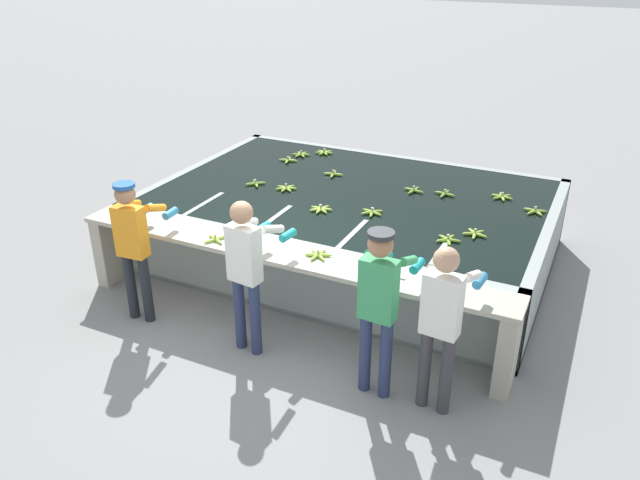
{
  "coord_description": "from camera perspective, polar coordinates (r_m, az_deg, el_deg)",
  "views": [
    {
      "loc": [
        2.85,
        -4.72,
        3.79
      ],
      "look_at": [
        0.0,
        1.17,
        0.63
      ],
      "focal_mm": 35.0,
      "sensor_mm": 36.0,
      "label": 1
    }
  ],
  "objects": [
    {
      "name": "banana_bunch_ledge_1",
      "position": [
        6.29,
        -0.17,
        -1.37
      ],
      "size": [
        0.27,
        0.28,
        0.08
      ],
      "color": "#93BC3D",
      "rests_on": "work_ledge"
    },
    {
      "name": "banana_bunch_floating_0",
      "position": [
        8.52,
        1.23,
        6.06
      ],
      "size": [
        0.28,
        0.28,
        0.08
      ],
      "color": "#93BC3D",
      "rests_on": "wash_tank"
    },
    {
      "name": "knife_0",
      "position": [
        6.03,
        5.91,
        -2.88
      ],
      "size": [
        0.35,
        0.11,
        0.02
      ],
      "color": "silver",
      "rests_on": "work_ledge"
    },
    {
      "name": "worker_3",
      "position": [
        5.35,
        11.11,
        -6.76
      ],
      "size": [
        0.44,
        0.72,
        1.6
      ],
      "color": "#38383D",
      "rests_on": "ground"
    },
    {
      "name": "banana_bunch_floating_7",
      "position": [
        8.06,
        16.31,
        3.82
      ],
      "size": [
        0.28,
        0.27,
        0.08
      ],
      "color": "#8CB738",
      "rests_on": "wash_tank"
    },
    {
      "name": "banana_bunch_floating_4",
      "position": [
        6.96,
        13.98,
        0.57
      ],
      "size": [
        0.28,
        0.27,
        0.08
      ],
      "color": "#93BC3D",
      "rests_on": "wash_tank"
    },
    {
      "name": "banana_bunch_floating_5",
      "position": [
        8.03,
        -3.12,
        4.78
      ],
      "size": [
        0.28,
        0.28,
        0.08
      ],
      "color": "#8CB738",
      "rests_on": "wash_tank"
    },
    {
      "name": "banana_bunch_floating_1",
      "position": [
        8.03,
        8.57,
        4.53
      ],
      "size": [
        0.28,
        0.28,
        0.08
      ],
      "color": "#75A333",
      "rests_on": "wash_tank"
    },
    {
      "name": "banana_bunch_floating_3",
      "position": [
        8.22,
        -5.92,
        5.17
      ],
      "size": [
        0.23,
        0.23,
        0.08
      ],
      "color": "#7FAD33",
      "rests_on": "wash_tank"
    },
    {
      "name": "worker_2",
      "position": [
        5.44,
        5.46,
        -5.29
      ],
      "size": [
        0.43,
        0.72,
        1.64
      ],
      "color": "navy",
      "rests_on": "ground"
    },
    {
      "name": "banana_bunch_ledge_0",
      "position": [
        6.71,
        -9.54,
        0.08
      ],
      "size": [
        0.27,
        0.27,
        0.08
      ],
      "color": "#9EC642",
      "rests_on": "work_ledge"
    },
    {
      "name": "worker_1",
      "position": [
        6.04,
        -6.71,
        -2.16
      ],
      "size": [
        0.46,
        0.73,
        1.63
      ],
      "color": "navy",
      "rests_on": "ground"
    },
    {
      "name": "wash_tank",
      "position": [
        8.12,
        2.9,
        1.41
      ],
      "size": [
        4.91,
        3.34,
        0.9
      ],
      "color": "gray",
      "rests_on": "ground"
    },
    {
      "name": "work_ledge",
      "position": [
        6.52,
        -3.62,
        -3.09
      ],
      "size": [
        4.91,
        0.45,
        0.9
      ],
      "color": "#A8A393",
      "rests_on": "ground"
    },
    {
      "name": "banana_bunch_floating_11",
      "position": [
        9.33,
        -1.74,
        7.83
      ],
      "size": [
        0.28,
        0.28,
        0.08
      ],
      "color": "#7FAD33",
      "rests_on": "wash_tank"
    },
    {
      "name": "worker_0",
      "position": [
        6.82,
        -16.66,
        0.09
      ],
      "size": [
        0.44,
        0.73,
        1.59
      ],
      "color": "#1E2328",
      "rests_on": "ground"
    },
    {
      "name": "banana_bunch_floating_13",
      "position": [
        7.99,
        11.34,
        4.17
      ],
      "size": [
        0.28,
        0.28,
        0.08
      ],
      "color": "#75A333",
      "rests_on": "wash_tank"
    },
    {
      "name": "banana_bunch_floating_9",
      "position": [
        7.32,
        4.78,
        2.56
      ],
      "size": [
        0.28,
        0.28,
        0.08
      ],
      "color": "#7FAD33",
      "rests_on": "wash_tank"
    },
    {
      "name": "banana_bunch_floating_10",
      "position": [
        7.38,
        0.06,
        2.86
      ],
      "size": [
        0.28,
        0.28,
        0.08
      ],
      "color": "#9EC642",
      "rests_on": "wash_tank"
    },
    {
      "name": "banana_bunch_floating_2",
      "position": [
        6.76,
        11.61,
        0.05
      ],
      "size": [
        0.27,
        0.28,
        0.08
      ],
      "color": "#7FAD33",
      "rests_on": "wash_tank"
    },
    {
      "name": "ground_plane",
      "position": [
        6.69,
        -4.41,
        -8.81
      ],
      "size": [
        80.0,
        80.0,
        0.0
      ],
      "primitive_type": "plane",
      "color": "gray",
      "rests_on": "ground"
    },
    {
      "name": "banana_bunch_floating_6",
      "position": [
        9.08,
        -2.94,
        7.31
      ],
      "size": [
        0.28,
        0.28,
        0.08
      ],
      "color": "#9EC642",
      "rests_on": "wash_tank"
    },
    {
      "name": "banana_bunch_floating_8",
      "position": [
        9.42,
        0.39,
        8.02
      ],
      "size": [
        0.28,
        0.28,
        0.08
      ],
      "color": "#8CB738",
      "rests_on": "wash_tank"
    },
    {
      "name": "banana_bunch_floating_12",
      "position": [
        7.75,
        19.07,
        2.52
      ],
      "size": [
        0.28,
        0.27,
        0.08
      ],
      "color": "#93BC3D",
      "rests_on": "wash_tank"
    }
  ]
}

